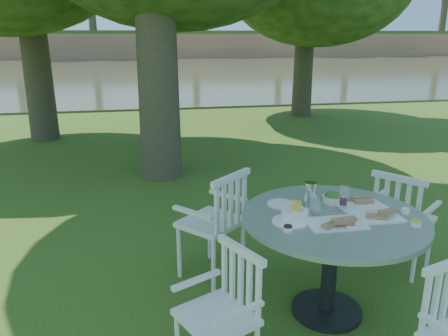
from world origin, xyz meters
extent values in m
plane|color=#1E3C0C|center=(0.00, 0.00, 0.00)|extent=(140.00, 140.00, 0.00)
cylinder|color=black|center=(0.58, -1.14, 0.02)|extent=(0.56, 0.56, 0.04)
cylinder|color=black|center=(0.58, -1.14, 0.42)|extent=(0.12, 0.12, 0.77)
cylinder|color=slate|center=(0.58, -1.14, 0.83)|extent=(1.38, 1.38, 0.04)
cylinder|color=silver|center=(1.83, -0.64, 0.24)|extent=(0.04, 0.04, 0.48)
cylinder|color=silver|center=(1.58, -0.30, 0.24)|extent=(0.04, 0.04, 0.48)
cylinder|color=silver|center=(1.53, -0.86, 0.24)|extent=(0.04, 0.04, 0.48)
cylinder|color=silver|center=(1.27, -0.52, 0.24)|extent=(0.04, 0.04, 0.48)
cube|color=silver|center=(1.55, -0.58, 0.50)|extent=(0.65, 0.66, 0.04)
cube|color=silver|center=(1.38, -0.71, 0.72)|extent=(0.33, 0.42, 0.49)
cylinder|color=silver|center=(-0.20, -0.07, 0.25)|extent=(0.04, 0.04, 0.50)
cylinder|color=silver|center=(-0.53, -0.37, 0.25)|extent=(0.04, 0.04, 0.50)
cylinder|color=silver|center=(0.07, -0.37, 0.25)|extent=(0.04, 0.04, 0.50)
cylinder|color=silver|center=(-0.26, -0.66, 0.25)|extent=(0.04, 0.04, 0.50)
cube|color=silver|center=(-0.23, -0.37, 0.52)|extent=(0.69, 0.69, 0.04)
cube|color=silver|center=(-0.08, -0.53, 0.76)|extent=(0.41, 0.37, 0.51)
cylinder|color=silver|center=(-0.34, -1.40, 0.22)|extent=(0.03, 0.03, 0.43)
cube|color=silver|center=(-0.41, -1.65, 0.45)|extent=(0.56, 0.58, 0.04)
cube|color=silver|center=(-0.24, -1.57, 0.66)|extent=(0.23, 0.42, 0.44)
cube|color=silver|center=(0.91, -2.00, 0.67)|extent=(0.44, 0.17, 0.45)
cube|color=white|center=(0.53, -1.29, 0.85)|extent=(0.42, 0.26, 0.02)
cube|color=white|center=(0.87, -1.26, 0.85)|extent=(0.38, 0.23, 0.01)
cube|color=white|center=(0.87, -1.03, 0.85)|extent=(0.38, 0.24, 0.02)
cylinder|color=white|center=(0.21, -1.19, 0.85)|extent=(0.26, 0.26, 0.01)
cylinder|color=white|center=(0.26, -0.85, 0.85)|extent=(0.22, 0.22, 0.01)
cylinder|color=white|center=(0.26, -1.16, 0.88)|extent=(0.20, 0.20, 0.08)
cylinder|color=white|center=(0.69, -0.89, 0.87)|extent=(0.17, 0.17, 0.06)
cylinder|color=silver|center=(0.48, -0.92, 0.94)|extent=(0.10, 0.10, 0.20)
cylinder|color=white|center=(0.70, -1.05, 0.94)|extent=(0.07, 0.07, 0.19)
cylinder|color=white|center=(0.45, -1.11, 0.90)|extent=(0.06, 0.06, 0.10)
cylinder|color=white|center=(0.46, -1.05, 0.90)|extent=(0.07, 0.07, 0.12)
cylinder|color=white|center=(0.60, -1.38, 0.86)|extent=(0.07, 0.07, 0.03)
cylinder|color=white|center=(1.07, -1.43, 0.86)|extent=(0.08, 0.08, 0.03)
cylinder|color=white|center=(1.13, -1.20, 0.86)|extent=(0.07, 0.07, 0.03)
cylinder|color=white|center=(0.15, -1.33, 0.86)|extent=(0.07, 0.07, 0.03)
cube|color=#373A22|center=(0.00, 23.00, 0.00)|extent=(100.00, 28.00, 0.12)
cube|color=#906243|center=(0.00, 38.50, 1.10)|extent=(100.00, 3.00, 2.20)
cube|color=#1E3C0C|center=(0.00, 46.00, 2.35)|extent=(100.00, 18.00, 0.30)
camera|label=1|loc=(-0.81, -3.96, 2.15)|focal=35.00mm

